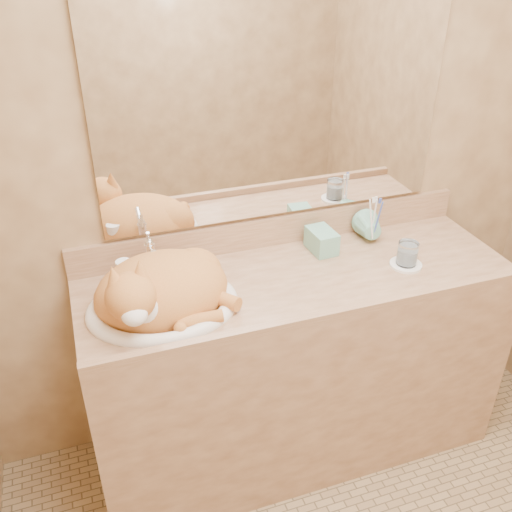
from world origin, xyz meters
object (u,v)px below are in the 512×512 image
object	(u,v)px
soap_dispenser	(331,236)
water_glass	(407,253)
sink_basin	(161,288)
vanity_counter	(296,366)
toothbrush_cup	(373,234)
cat	(159,288)

from	to	relation	value
soap_dispenser	water_glass	distance (m)	0.29
sink_basin	soap_dispenser	bearing A→B (deg)	13.84
vanity_counter	sink_basin	xyz separation A→B (m)	(-0.51, -0.02, 0.50)
toothbrush_cup	water_glass	world-z (taller)	toothbrush_cup
cat	toothbrush_cup	bearing A→B (deg)	2.52
soap_dispenser	sink_basin	bearing A→B (deg)	-175.04
cat	vanity_counter	bearing A→B (deg)	-4.58
sink_basin	soap_dispenser	size ratio (longest dim) A/B	2.50
vanity_counter	toothbrush_cup	distance (m)	0.61
sink_basin	cat	world-z (taller)	cat
water_glass	sink_basin	bearing A→B (deg)	177.83
cat	soap_dispenser	bearing A→B (deg)	2.22
sink_basin	toothbrush_cup	xyz separation A→B (m)	(0.87, 0.14, -0.03)
vanity_counter	toothbrush_cup	xyz separation A→B (m)	(0.36, 0.12, 0.48)
sink_basin	cat	distance (m)	0.01
vanity_counter	cat	world-z (taller)	cat
toothbrush_cup	soap_dispenser	bearing A→B (deg)	-169.68
toothbrush_cup	water_glass	distance (m)	0.18
toothbrush_cup	vanity_counter	bearing A→B (deg)	-161.15
vanity_counter	water_glass	world-z (taller)	water_glass
vanity_counter	toothbrush_cup	size ratio (longest dim) A/B	14.07
cat	toothbrush_cup	distance (m)	0.89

